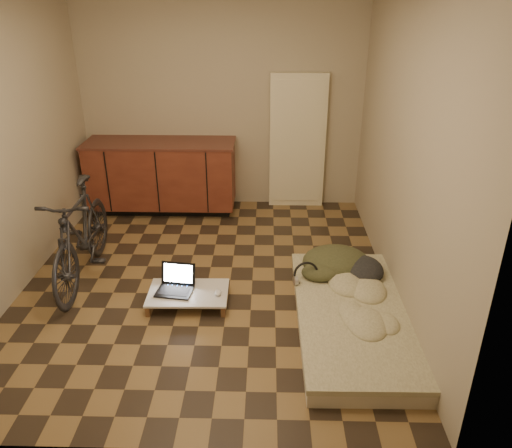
{
  "coord_description": "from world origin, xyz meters",
  "views": [
    {
      "loc": [
        0.57,
        -4.2,
        2.61
      ],
      "look_at": [
        0.47,
        0.14,
        0.55
      ],
      "focal_mm": 35.0,
      "sensor_mm": 36.0,
      "label": 1
    }
  ],
  "objects_px": {
    "bicycle": "(80,229)",
    "lap_desk": "(188,293)",
    "laptop": "(176,285)",
    "futon": "(351,317)"
  },
  "relations": [
    {
      "from": "lap_desk",
      "to": "bicycle",
      "type": "bearing_deg",
      "value": 157.58
    },
    {
      "from": "bicycle",
      "to": "laptop",
      "type": "height_order",
      "value": "bicycle"
    },
    {
      "from": "lap_desk",
      "to": "futon",
      "type": "bearing_deg",
      "value": -12.51
    },
    {
      "from": "bicycle",
      "to": "laptop",
      "type": "distance_m",
      "value": 1.09
    },
    {
      "from": "futon",
      "to": "lap_desk",
      "type": "relative_size",
      "value": 2.64
    },
    {
      "from": "bicycle",
      "to": "lap_desk",
      "type": "xyz_separation_m",
      "value": [
        1.07,
        -0.42,
        -0.43
      ]
    },
    {
      "from": "futon",
      "to": "lap_desk",
      "type": "bearing_deg",
      "value": 167.95
    },
    {
      "from": "bicycle",
      "to": "futon",
      "type": "bearing_deg",
      "value": -17.64
    },
    {
      "from": "bicycle",
      "to": "laptop",
      "type": "bearing_deg",
      "value": -23.33
    },
    {
      "from": "bicycle",
      "to": "lap_desk",
      "type": "height_order",
      "value": "bicycle"
    }
  ]
}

